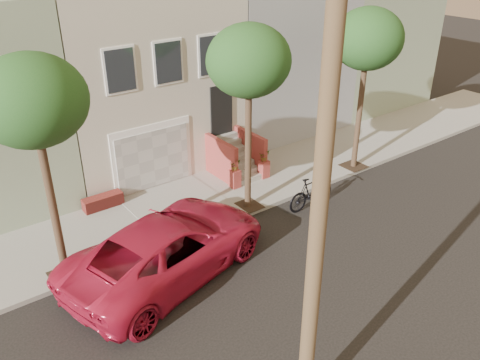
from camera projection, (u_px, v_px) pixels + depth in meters
ground at (303, 275)px, 14.37m from camera, size 90.00×90.00×0.00m
sidewalk at (202, 200)px, 18.14m from camera, size 40.00×3.70×0.15m
house_row at (122, 70)px, 20.68m from camera, size 33.10×11.70×7.00m
tree_left at (32, 102)px, 11.81m from camera, size 2.70×2.57×6.30m
tree_mid at (249, 62)px, 15.28m from camera, size 2.70×2.57×6.30m
tree_right at (368, 40)px, 18.21m from camera, size 2.70×2.57×6.30m
pickup_truck at (168, 247)px, 14.09m from camera, size 6.88×4.47×1.76m
motorcycle at (311, 192)px, 17.58m from camera, size 2.03×0.58×1.22m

